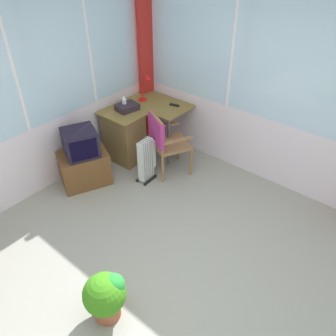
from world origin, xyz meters
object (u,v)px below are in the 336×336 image
(potted_plant, at_px, (106,295))
(tv_remote, at_px, (174,105))
(desk_lamp, at_px, (148,84))
(spray_bottle, at_px, (124,103))
(desk, at_px, (126,134))
(tv_on_stand, at_px, (83,161))
(paper_tray, at_px, (127,107))
(wooden_armchair, at_px, (163,138))
(space_heater, at_px, (147,159))

(potted_plant, bearing_deg, tv_remote, 26.86)
(desk_lamp, xyz_separation_m, spray_bottle, (-0.47, 0.04, -0.15))
(desk, xyz_separation_m, tv_on_stand, (-0.82, -0.00, -0.05))
(tv_remote, relative_size, paper_tray, 0.50)
(desk, bearing_deg, paper_tray, 15.50)
(desk_lamp, relative_size, tv_on_stand, 0.46)
(potted_plant, bearing_deg, wooden_armchair, 27.58)
(paper_tray, bearing_deg, wooden_armchair, -92.21)
(desk_lamp, distance_m, wooden_armchair, 0.96)
(desk_lamp, distance_m, tv_on_stand, 1.51)
(tv_remote, height_order, wooden_armchair, wooden_armchair)
(wooden_armchair, bearing_deg, tv_on_stand, 142.60)
(space_heater, distance_m, potted_plant, 2.11)
(spray_bottle, relative_size, tv_on_stand, 0.26)
(desk_lamp, bearing_deg, wooden_armchair, -124.65)
(spray_bottle, height_order, wooden_armchair, spray_bottle)
(wooden_armchair, relative_size, potted_plant, 1.80)
(wooden_armchair, distance_m, potted_plant, 2.32)
(paper_tray, relative_size, space_heater, 0.47)
(wooden_armchair, xyz_separation_m, tv_on_stand, (-0.88, 0.67, -0.21))
(spray_bottle, bearing_deg, tv_remote, -41.28)
(desk, bearing_deg, potted_plant, -138.72)
(desk, xyz_separation_m, wooden_armchair, (0.06, -0.67, 0.17))
(paper_tray, xyz_separation_m, potted_plant, (-2.07, -1.76, -0.52))
(paper_tray, bearing_deg, tv_on_stand, -178.29)
(potted_plant, bearing_deg, tv_on_stand, 56.18)
(spray_bottle, relative_size, potted_plant, 0.42)
(desk, height_order, wooden_armchair, wooden_armchair)
(paper_tray, xyz_separation_m, wooden_armchair, (-0.03, -0.70, -0.23))
(paper_tray, distance_m, wooden_armchair, 0.74)
(wooden_armchair, xyz_separation_m, potted_plant, (-2.04, -1.07, -0.29))
(desk, distance_m, tv_on_stand, 0.82)
(spray_bottle, xyz_separation_m, tv_on_stand, (-0.90, -0.07, -0.51))
(desk, xyz_separation_m, spray_bottle, (0.08, 0.07, 0.46))
(desk_lamp, relative_size, tv_remote, 2.55)
(space_heater, height_order, potted_plant, space_heater)
(tv_remote, relative_size, space_heater, 0.23)
(desk, height_order, tv_remote, tv_remote)
(spray_bottle, distance_m, wooden_armchair, 0.80)
(spray_bottle, bearing_deg, desk_lamp, -4.39)
(paper_tray, distance_m, potted_plant, 2.77)
(desk, xyz_separation_m, tv_remote, (0.63, -0.42, 0.37))
(desk, height_order, space_heater, desk)
(desk_lamp, bearing_deg, tv_remote, -79.45)
(wooden_armchair, bearing_deg, desk, 94.97)
(desk, distance_m, spray_bottle, 0.47)
(paper_tray, bearing_deg, tv_remote, -38.97)
(desk_lamp, height_order, wooden_armchair, desk_lamp)
(tv_on_stand, height_order, space_heater, tv_on_stand)
(desk_lamp, bearing_deg, tv_on_stand, -178.51)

